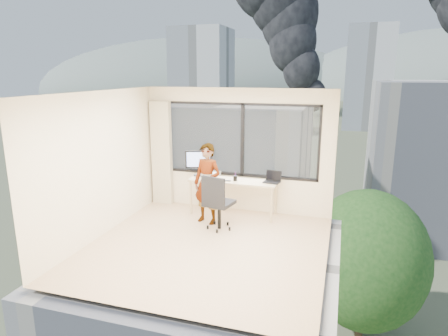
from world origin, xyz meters
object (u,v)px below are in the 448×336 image
at_px(monitor, 199,163).
at_px(handbag, 274,175).
at_px(game_console, 212,173).
at_px(laptop, 272,178).
at_px(person, 207,184).
at_px(chair, 219,201).
at_px(desk, 233,197).

distance_m(monitor, handbag, 1.62).
xyz_separation_m(monitor, game_console, (0.26, 0.10, -0.23)).
height_order(laptop, handbag, laptop).
distance_m(person, game_console, 0.81).
distance_m(chair, game_console, 1.18).
distance_m(desk, monitor, 1.03).
relative_size(laptop, handbag, 1.48).
bearing_deg(monitor, laptop, -21.36).
distance_m(person, monitor, 0.85).
xyz_separation_m(chair, monitor, (-0.76, 0.94, 0.48)).
relative_size(monitor, game_console, 1.64).
bearing_deg(monitor, desk, -24.60).
height_order(chair, laptop, chair).
bearing_deg(handbag, game_console, -160.19).
bearing_deg(laptop, handbag, 99.48).
relative_size(chair, laptop, 3.20).
xyz_separation_m(monitor, handbag, (1.60, 0.15, -0.19)).
bearing_deg(game_console, laptop, -0.51).
height_order(game_console, handbag, handbag).
bearing_deg(desk, person, -120.96).
distance_m(desk, chair, 0.87).
xyz_separation_m(chair, laptop, (0.84, 0.85, 0.31)).
bearing_deg(laptop, chair, -125.09).
bearing_deg(chair, laptop, 57.12).
xyz_separation_m(laptop, handbag, (0.00, 0.24, -0.02)).
bearing_deg(monitor, chair, -69.01).
relative_size(chair, person, 0.69).
xyz_separation_m(game_console, handbag, (1.34, 0.05, 0.05)).
bearing_deg(monitor, handbag, -12.85).
bearing_deg(handbag, chair, -109.84).
relative_size(desk, chair, 1.65).
relative_size(person, monitor, 2.89).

